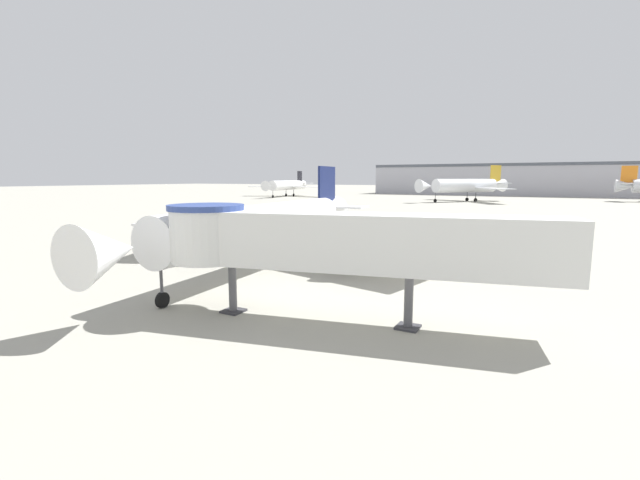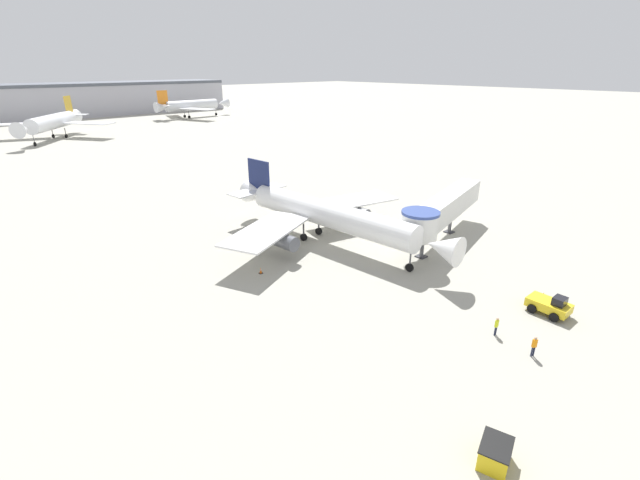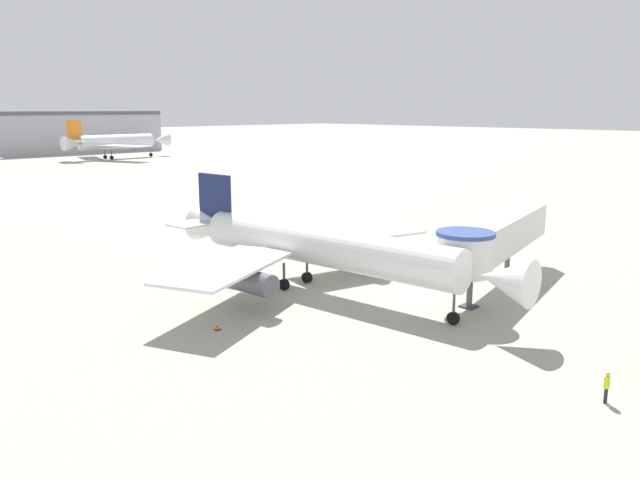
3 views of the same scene
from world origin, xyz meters
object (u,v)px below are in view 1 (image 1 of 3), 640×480
at_px(jet_bridge, 325,240).
at_px(traffic_cone_port_wing, 162,256).
at_px(main_airplane, 270,224).
at_px(background_jet_gold_tail, 467,186).
at_px(background_jet_black_tail, 287,185).

height_order(jet_bridge, traffic_cone_port_wing, jet_bridge).
height_order(main_airplane, jet_bridge, main_airplane).
bearing_deg(traffic_cone_port_wing, jet_bridge, -20.57).
bearing_deg(main_airplane, jet_bridge, -48.42).
bearing_deg(background_jet_gold_tail, background_jet_black_tail, -145.99).
height_order(main_airplane, background_jet_gold_tail, background_jet_gold_tail).
distance_m(main_airplane, background_jet_black_tail, 137.30).
relative_size(main_airplane, traffic_cone_port_wing, 50.12).
xyz_separation_m(traffic_cone_port_wing, background_jet_black_tail, (-62.55, 117.84, 4.22)).
bearing_deg(background_jet_black_tail, background_jet_gold_tail, -12.54).
relative_size(main_airplane, background_jet_black_tail, 0.90).
distance_m(main_airplane, traffic_cone_port_wing, 11.48).
distance_m(jet_bridge, traffic_cone_port_wing, 22.80).
distance_m(traffic_cone_port_wing, background_jet_black_tail, 133.48).
xyz_separation_m(main_airplane, background_jet_gold_tail, (-3.87, 111.43, 1.36)).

